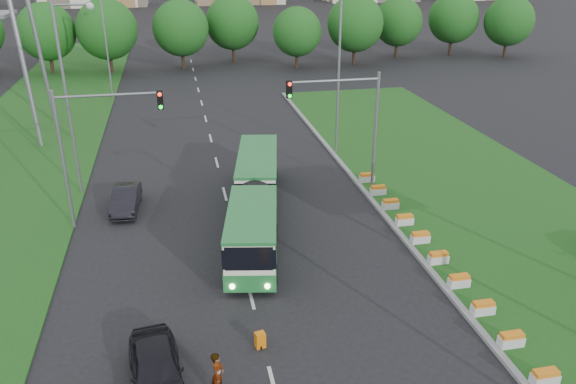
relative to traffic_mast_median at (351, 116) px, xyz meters
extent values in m
plane|color=black|center=(-4.78, -10.00, -5.35)|extent=(360.00, 360.00, 0.00)
cube|color=#194F16|center=(8.22, -2.00, -5.27)|extent=(14.00, 60.00, 0.15)
cube|color=gray|center=(1.27, -2.00, -5.26)|extent=(0.30, 60.00, 0.18)
cube|color=#194F16|center=(-22.78, 15.00, -5.30)|extent=(12.00, 110.00, 0.10)
cylinder|color=gray|center=(1.62, 0.00, -1.35)|extent=(0.20, 0.20, 8.00)
cylinder|color=gray|center=(-1.13, 0.00, 2.25)|extent=(5.50, 0.14, 0.14)
cube|color=black|center=(-3.88, 0.00, 1.85)|extent=(0.32, 0.32, 1.00)
cylinder|color=gray|center=(-16.78, -1.00, -1.35)|extent=(0.20, 0.20, 8.00)
cylinder|color=gray|center=(-14.03, -1.00, 2.25)|extent=(5.50, 0.14, 0.14)
cube|color=black|center=(-11.28, -1.00, 1.85)|extent=(0.32, 0.32, 1.00)
cube|color=white|center=(-6.53, -7.15, -3.71)|extent=(2.35, 6.48, 2.54)
cube|color=white|center=(-6.53, 1.17, -3.71)|extent=(2.35, 7.89, 2.54)
cylinder|color=black|center=(-6.53, -3.34, -3.75)|extent=(2.35, 1.17, 2.35)
cube|color=#207133|center=(-6.53, -7.15, -4.55)|extent=(2.42, 6.53, 0.89)
cube|color=#207133|center=(-6.53, 1.17, -4.55)|extent=(2.42, 7.94, 0.89)
cube|color=black|center=(-6.53, -7.15, -3.28)|extent=(2.42, 6.53, 0.99)
cube|color=black|center=(-6.53, 1.17, -3.28)|extent=(2.42, 7.94, 0.99)
imported|color=black|center=(-11.95, -15.12, -4.56)|extent=(2.39, 4.82, 1.58)
imported|color=black|center=(-13.92, 0.80, -4.64)|extent=(1.77, 4.37, 1.41)
imported|color=gray|center=(-9.79, -15.95, -4.45)|extent=(0.59, 0.75, 1.80)
cube|color=orange|center=(-7.91, -13.67, -5.01)|extent=(0.39, 0.34, 0.67)
cylinder|color=black|center=(-7.91, -13.84, -5.27)|extent=(0.04, 0.16, 0.16)
camera|label=1|loc=(-10.50, -31.81, 9.46)|focal=35.00mm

